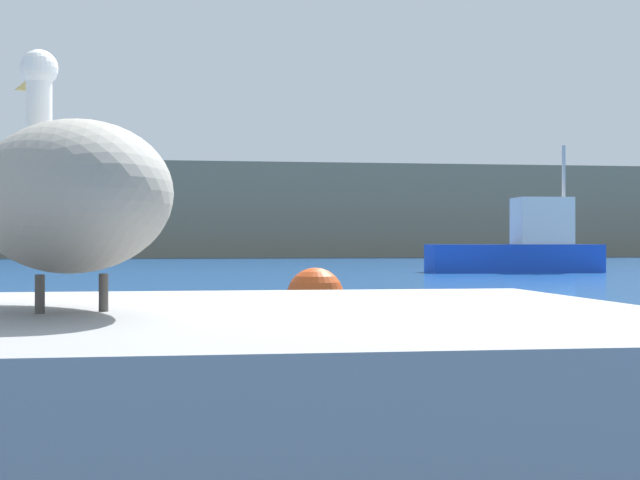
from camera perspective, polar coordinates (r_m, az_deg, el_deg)
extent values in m
plane|color=#194C93|center=(4.31, 4.62, -13.38)|extent=(260.00, 260.00, 0.00)
cube|color=#7F755B|center=(70.27, -7.91, 1.59)|extent=(140.00, 15.29, 6.23)
cube|color=gray|center=(3.21, -14.58, -10.93)|extent=(3.84, 2.51, 0.77)
ellipsoid|color=gray|center=(3.16, -14.57, 2.43)|extent=(0.92, 1.30, 0.48)
cylinder|color=white|center=(3.58, -16.13, 6.17)|extent=(0.09, 0.09, 0.36)
sphere|color=white|center=(3.61, -16.13, 9.64)|extent=(0.13, 0.13, 0.13)
cone|color=gold|center=(3.86, -16.93, 8.56)|extent=(0.19, 0.38, 0.09)
cylinder|color=#4C4742|center=(3.08, -16.09, -3.07)|extent=(0.03, 0.03, 0.12)
cylinder|color=#4C4742|center=(3.13, -12.56, -3.03)|extent=(0.03, 0.03, 0.12)
cube|color=blue|center=(32.86, 11.28, -1.06)|extent=(5.78, 1.81, 0.92)
cube|color=silver|center=(33.16, 12.87, 1.09)|extent=(1.83, 1.46, 1.56)
cylinder|color=#B2B2B2|center=(33.45, 14.08, 2.58)|extent=(0.12, 0.12, 3.31)
sphere|color=#E54C19|center=(11.57, -0.28, -3.33)|extent=(0.69, 0.69, 0.69)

